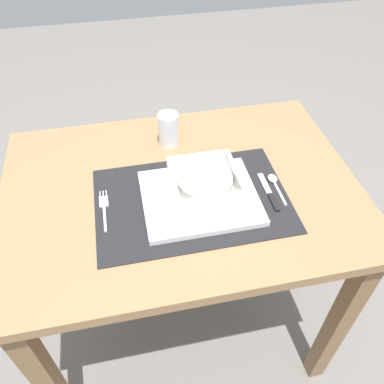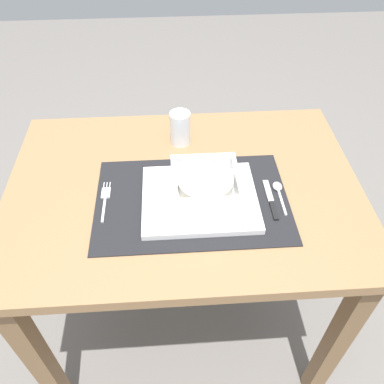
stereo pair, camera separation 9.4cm
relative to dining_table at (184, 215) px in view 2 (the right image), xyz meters
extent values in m
plane|color=slate|center=(0.00, 0.00, -0.61)|extent=(6.00, 6.00, 0.00)
cube|color=#936D47|center=(0.00, 0.00, 0.10)|extent=(0.92, 0.65, 0.03)
cube|color=brown|center=(-0.41, -0.28, -0.26)|extent=(0.05, 0.05, 0.69)
cube|color=brown|center=(0.41, -0.28, -0.26)|extent=(0.05, 0.05, 0.69)
cube|color=brown|center=(-0.41, 0.28, -0.26)|extent=(0.05, 0.05, 0.69)
cube|color=brown|center=(0.41, 0.28, -0.26)|extent=(0.05, 0.05, 0.69)
cube|color=black|center=(0.02, -0.05, 0.12)|extent=(0.48, 0.32, 0.00)
cube|color=white|center=(0.04, -0.06, 0.13)|extent=(0.28, 0.23, 0.02)
cube|color=white|center=(0.05, -0.05, 0.14)|extent=(0.16, 0.16, 0.01)
cube|color=white|center=(-0.03, -0.05, 0.17)|extent=(0.01, 0.16, 0.05)
cube|color=white|center=(0.13, -0.05, 0.17)|extent=(0.01, 0.16, 0.05)
cube|color=white|center=(0.05, -0.12, 0.17)|extent=(0.14, 0.01, 0.05)
cube|color=white|center=(0.05, 0.03, 0.17)|extent=(0.14, 0.01, 0.05)
cylinder|color=silver|center=(0.05, -0.05, 0.16)|extent=(0.13, 0.13, 0.04)
cube|color=silver|center=(-0.20, -0.08, 0.12)|extent=(0.01, 0.08, 0.00)
cube|color=silver|center=(-0.20, -0.02, 0.12)|extent=(0.02, 0.04, 0.00)
cylinder|color=silver|center=(-0.21, 0.01, 0.12)|extent=(0.00, 0.02, 0.00)
cylinder|color=silver|center=(-0.20, 0.01, 0.12)|extent=(0.00, 0.02, 0.00)
cylinder|color=silver|center=(-0.19, 0.01, 0.12)|extent=(0.00, 0.02, 0.00)
cube|color=silver|center=(0.24, -0.08, 0.12)|extent=(0.01, 0.08, 0.00)
ellipsoid|color=silver|center=(0.24, -0.03, 0.12)|extent=(0.02, 0.03, 0.01)
cube|color=black|center=(0.21, -0.11, 0.12)|extent=(0.01, 0.06, 0.01)
cube|color=silver|center=(0.21, -0.04, 0.12)|extent=(0.01, 0.08, 0.00)
cylinder|color=white|center=(0.00, 0.18, 0.16)|extent=(0.06, 0.06, 0.10)
cylinder|color=#C64C1E|center=(0.00, 0.18, 0.14)|extent=(0.05, 0.05, 0.04)
camera|label=1|loc=(-0.12, -0.72, 0.82)|focal=36.78mm
camera|label=2|loc=(-0.03, -0.73, 0.82)|focal=36.78mm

